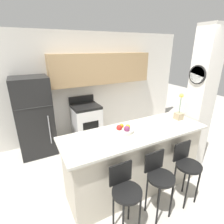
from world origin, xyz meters
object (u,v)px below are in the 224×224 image
object	(u,v)px
stove_range	(86,123)
orchid_vase	(179,113)
bar_stool_mid	(159,177)
fruit_bowl	(124,130)
refrigerator	(35,117)
bar_stool_left	(125,191)
bar_stool_right	(186,165)

from	to	relation	value
stove_range	orchid_vase	xyz separation A→B (m)	(1.05, -1.83, 0.69)
bar_stool_mid	orchid_vase	xyz separation A→B (m)	(0.92, 0.59, 0.54)
bar_stool_mid	orchid_vase	world-z (taller)	orchid_vase
fruit_bowl	bar_stool_mid	bearing A→B (deg)	-73.79
refrigerator	stove_range	bearing A→B (deg)	1.33
refrigerator	bar_stool_left	size ratio (longest dim) A/B	1.80
bar_stool_left	stove_range	bearing A→B (deg)	80.94
refrigerator	bar_stool_left	world-z (taller)	refrigerator
bar_stool_left	bar_stool_right	size ratio (longest dim) A/B	1.00
stove_range	fruit_bowl	size ratio (longest dim) A/B	3.60
refrigerator	bar_stool_mid	world-z (taller)	refrigerator
refrigerator	bar_stool_mid	distance (m)	2.72
bar_stool_right	fruit_bowl	xyz separation A→B (m)	(-0.70, 0.61, 0.46)
refrigerator	bar_stool_mid	size ratio (longest dim) A/B	1.80
bar_stool_right	fruit_bowl	bearing A→B (deg)	138.53
bar_stool_left	orchid_vase	bearing A→B (deg)	22.48
stove_range	bar_stool_mid	xyz separation A→B (m)	(0.13, -2.42, 0.15)
bar_stool_left	orchid_vase	xyz separation A→B (m)	(1.44, 0.59, 0.54)
fruit_bowl	bar_stool_right	bearing A→B (deg)	-41.47
refrigerator	orchid_vase	bearing A→B (deg)	-39.58
bar_stool_mid	bar_stool_right	size ratio (longest dim) A/B	1.00
fruit_bowl	stove_range	bearing A→B (deg)	88.47
bar_stool_left	orchid_vase	world-z (taller)	orchid_vase
refrigerator	stove_range	size ratio (longest dim) A/B	1.56
orchid_vase	fruit_bowl	bearing A→B (deg)	178.93
bar_stool_right	stove_range	bearing A→B (deg)	104.95
stove_range	bar_stool_left	distance (m)	2.46
refrigerator	fruit_bowl	xyz separation A→B (m)	(1.08, -1.78, 0.24)
bar_stool_mid	bar_stool_right	world-z (taller)	same
bar_stool_right	fruit_bowl	world-z (taller)	fruit_bowl
bar_stool_mid	fruit_bowl	bearing A→B (deg)	106.21
bar_stool_left	bar_stool_mid	world-z (taller)	same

